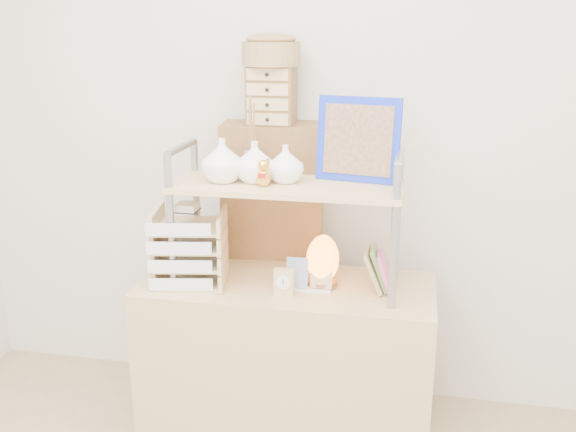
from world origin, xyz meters
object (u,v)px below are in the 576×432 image
(desk, at_px, (287,365))
(salt_lamp, at_px, (323,260))
(letter_tray, at_px, (189,251))
(cabinet, at_px, (274,266))

(desk, xyz_separation_m, salt_lamp, (0.15, 0.01, 0.48))
(letter_tray, height_order, salt_lamp, letter_tray)
(cabinet, xyz_separation_m, letter_tray, (-0.26, -0.43, 0.21))
(desk, height_order, salt_lamp, salt_lamp)
(salt_lamp, bearing_deg, letter_tray, -173.16)
(desk, distance_m, cabinet, 0.50)
(desk, relative_size, letter_tray, 3.56)
(desk, relative_size, cabinet, 0.89)
(cabinet, bearing_deg, desk, -76.60)
(letter_tray, bearing_deg, cabinet, 59.06)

